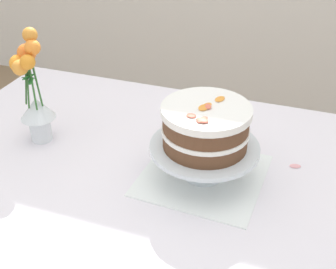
% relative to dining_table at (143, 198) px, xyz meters
% --- Properties ---
extents(dining_table, '(1.40, 1.00, 0.74)m').
position_rel_dining_table_xyz_m(dining_table, '(0.00, 0.00, 0.00)').
color(dining_table, white).
rests_on(dining_table, ground).
extents(linen_napkin, '(0.34, 0.34, 0.00)m').
position_rel_dining_table_xyz_m(linen_napkin, '(0.16, 0.04, 0.09)').
color(linen_napkin, white).
rests_on(linen_napkin, dining_table).
extents(cake_stand, '(0.29, 0.29, 0.10)m').
position_rel_dining_table_xyz_m(cake_stand, '(0.16, 0.04, 0.17)').
color(cake_stand, silver).
rests_on(cake_stand, linen_napkin).
extents(layer_cake, '(0.23, 0.23, 0.12)m').
position_rel_dining_table_xyz_m(layer_cake, '(0.16, 0.04, 0.25)').
color(layer_cake, brown).
rests_on(layer_cake, cake_stand).
extents(flower_vase, '(0.11, 0.10, 0.35)m').
position_rel_dining_table_xyz_m(flower_vase, '(-0.36, 0.05, 0.25)').
color(flower_vase, silver).
rests_on(flower_vase, dining_table).
extents(loose_petal_0, '(0.04, 0.03, 0.00)m').
position_rel_dining_table_xyz_m(loose_petal_0, '(0.40, 0.17, 0.09)').
color(loose_petal_0, pink).
rests_on(loose_petal_0, dining_table).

